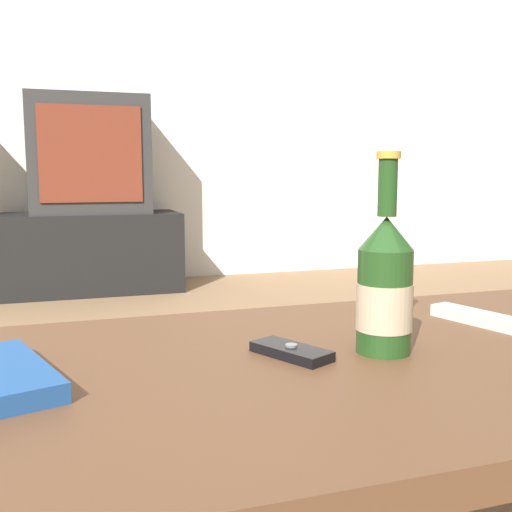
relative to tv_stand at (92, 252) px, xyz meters
name	(u,v)px	position (x,y,z in m)	size (l,w,h in m)	color
back_wall	(109,63)	(0.15, 0.30, 1.08)	(8.00, 0.05, 2.60)	silver
coffee_table	(315,397)	(0.15, -2.72, 0.13)	(1.40, 0.64, 0.40)	brown
tv_stand	(92,252)	(0.00, 0.00, 0.00)	(0.96, 0.45, 0.44)	black
television	(89,155)	(0.00, 0.00, 0.54)	(0.63, 0.43, 0.63)	#2D2D2D
beer_bottle	(383,286)	(0.25, -2.72, 0.28)	(0.08, 0.08, 0.28)	#1E4219
cell_phone	(291,351)	(0.12, -2.70, 0.19)	(0.09, 0.12, 0.02)	black
remote_control	(483,319)	(0.49, -2.64, 0.20)	(0.09, 0.19, 0.02)	beige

